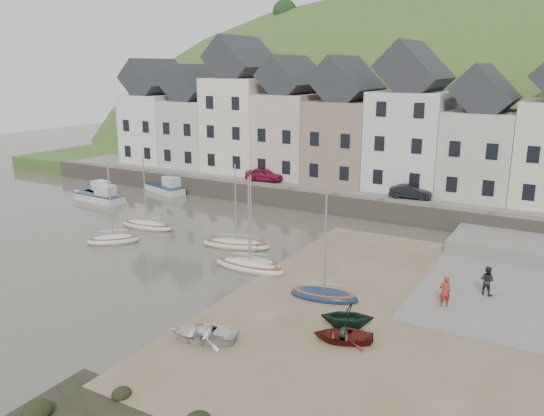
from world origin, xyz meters
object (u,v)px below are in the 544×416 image
Objects in this scene: rowboat_red at (343,335)px; car_right at (411,192)px; rowboat_green at (347,316)px; car_left at (264,175)px; sailboat_0 at (147,225)px; rowboat_white at (203,333)px; person_dark at (487,280)px; person_red at (445,291)px.

car_right is at bearing 168.89° from rowboat_red.
car_left is (-18.10, 22.44, 1.51)m from rowboat_green.
sailboat_0 is 2.44× the size of rowboat_green.
sailboat_0 reaches higher than rowboat_white.
rowboat_red is 0.73× the size of car_left.
rowboat_white is 0.92× the size of car_right.
car_right reaches higher than rowboat_white.
sailboat_0 is 3.75× the size of person_dark.
car_left is 1.07× the size of car_right.
sailboat_0 is at bearing 163.56° from car_left.
rowboat_red is 0.79× the size of car_right.
person_dark is (4.96, 9.00, 0.61)m from rowboat_red.
car_left reaches higher than rowboat_white.
car_right is at bearing -102.31° from person_red.
person_dark is (1.69, 2.79, -0.02)m from person_red.
rowboat_green is (5.50, 4.47, 0.34)m from rowboat_white.
rowboat_red is 1.67× the size of person_dark.
person_red reaches higher than rowboat_green.
person_red is 18.87m from car_right.
rowboat_green reaches higher than rowboat_white.
rowboat_white is (15.20, -12.69, 0.14)m from sailboat_0.
person_red reaches higher than rowboat_red.
rowboat_white is at bearing -39.86° from sailboat_0.
rowboat_white is 1.92× the size of person_red.
person_red is (3.27, 6.21, 0.63)m from rowboat_red.
rowboat_red is 10.30m from person_dark.
person_red is 3.26m from person_dark.
car_left is (2.60, 14.21, 1.99)m from sailboat_0.
sailboat_0 is 3.67× the size of person_red.
rowboat_white is at bearing -81.19° from rowboat_red.
sailboat_0 is 19.80m from rowboat_white.
rowboat_green is (20.70, -8.22, 0.48)m from sailboat_0.
person_red is (9.09, 9.41, 0.58)m from rowboat_white.
car_right is (-6.96, 17.50, 1.21)m from person_red.
rowboat_green is at bearing 110.83° from rowboat_white.
person_red is (3.59, 4.94, 0.24)m from rowboat_green.
sailboat_0 is at bearing -148.13° from rowboat_white.
person_red is 0.45× the size of car_left.
person_dark is at bearing -155.29° from person_red.
sailboat_0 is at bearing 14.52° from person_dark.
person_red is at bearing -7.70° from sailboat_0.
car_left reaches higher than person_red.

